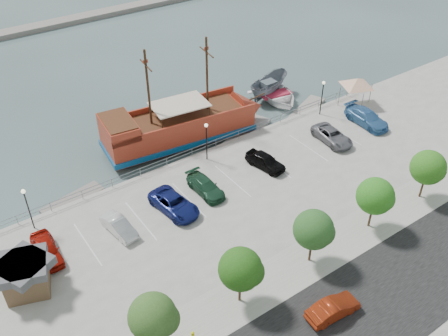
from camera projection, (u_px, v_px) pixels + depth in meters
ground at (244, 200)px, 47.97m from camera, size 160.00×160.00×0.00m
street at (375, 304)px, 36.85m from camera, size 100.00×8.00×0.04m
sidewalk at (318, 255)px, 40.79m from camera, size 100.00×4.00×0.05m
seawall_railing at (200, 149)px, 52.19m from camera, size 50.00×0.06×1.00m
far_shore at (104, 13)px, 88.53m from camera, size 40.00×3.00×0.80m
pirate_ship at (190, 124)px, 55.26m from camera, size 19.55×7.35×12.19m
patrol_boat at (268, 88)px, 63.69m from camera, size 7.18×4.18×2.61m
speedboat at (276, 96)px, 63.02m from camera, size 6.89×8.71×1.63m
dock_west at (73, 200)px, 47.64m from camera, size 6.39×2.96×0.35m
dock_mid at (247, 132)px, 57.27m from camera, size 7.71×4.84×0.43m
dock_east at (306, 109)px, 61.50m from camera, size 7.20×4.55×0.40m
shed at (26, 275)px, 37.13m from camera, size 4.36×4.36×2.82m
canopy_tent at (358, 78)px, 59.06m from camera, size 6.07×6.07×3.88m
street_sedan at (333, 309)px, 35.66m from camera, size 4.28×1.79×1.38m
fire_hydrant at (193, 335)px, 34.23m from camera, size 0.25×0.25×0.73m
lamp_post_left at (27, 202)px, 41.61m from camera, size 0.36×0.36×4.28m
lamp_post_mid at (206, 135)px, 49.90m from camera, size 0.36×0.36×4.28m
lamp_post_right at (323, 92)px, 57.28m from camera, size 0.36×0.36×4.28m
tree_b at (155, 317)px, 31.94m from camera, size 3.30×3.20×5.00m
tree_c at (243, 270)px, 35.17m from camera, size 3.30×3.20×5.00m
tree_d at (315, 230)px, 38.39m from camera, size 3.30×3.20×5.00m
tree_e at (377, 197)px, 41.62m from camera, size 3.30×3.20×5.00m
tree_f at (430, 168)px, 44.84m from camera, size 3.30×3.20×5.00m
parked_car_a at (46, 250)px, 40.18m from camera, size 2.07×4.66×1.56m
parked_car_b at (119, 226)px, 42.56m from camera, size 2.01×4.26×1.35m
parked_car_c at (174, 204)px, 44.81m from camera, size 3.20×5.64×1.49m
parked_car_d at (205, 186)px, 46.92m from camera, size 2.02×4.74×1.36m
parked_car_e at (265, 161)px, 50.10m from camera, size 2.60×4.66×1.50m
parked_car_g at (332, 136)px, 53.90m from camera, size 2.76×5.29×1.42m
parked_car_h at (367, 118)px, 56.76m from camera, size 2.57×5.81×1.66m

